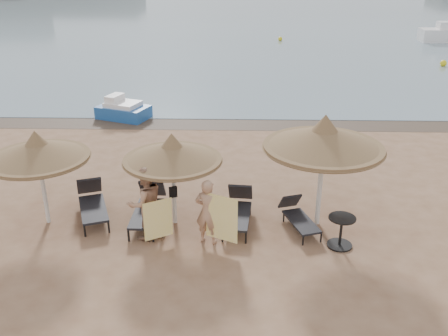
{
  "coord_description": "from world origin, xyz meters",
  "views": [
    {
      "loc": [
        1.57,
        -10.57,
        6.8
      ],
      "look_at": [
        1.25,
        1.2,
        1.6
      ],
      "focal_mm": 40.0,
      "sensor_mm": 36.0,
      "label": 1
    }
  ],
  "objects_px": {
    "side_table": "(341,233)",
    "lounger_near_left": "(148,206)",
    "pedal_boat": "(123,110)",
    "lounger_near_right": "(238,209)",
    "person_right": "(208,207)",
    "palapa_right": "(324,138)",
    "palapa_left": "(37,151)",
    "palapa_center": "(172,153)",
    "lounger_far_left": "(92,202)",
    "lounger_far_right": "(298,216)",
    "person_left": "(145,198)"
  },
  "relations": [
    {
      "from": "palapa_center",
      "to": "palapa_right",
      "type": "height_order",
      "value": "palapa_right"
    },
    {
      "from": "palapa_center",
      "to": "palapa_right",
      "type": "distance_m",
      "value": 3.84
    },
    {
      "from": "palapa_center",
      "to": "person_left",
      "type": "distance_m",
      "value": 1.33
    },
    {
      "from": "palapa_right",
      "to": "person_left",
      "type": "relative_size",
      "value": 1.36
    },
    {
      "from": "person_right",
      "to": "pedal_boat",
      "type": "bearing_deg",
      "value": -52.02
    },
    {
      "from": "lounger_near_right",
      "to": "lounger_near_left",
      "type": "bearing_deg",
      "value": -175.79
    },
    {
      "from": "person_right",
      "to": "person_left",
      "type": "bearing_deg",
      "value": 7.69
    },
    {
      "from": "lounger_near_left",
      "to": "pedal_boat",
      "type": "height_order",
      "value": "pedal_boat"
    },
    {
      "from": "palapa_left",
      "to": "pedal_boat",
      "type": "height_order",
      "value": "palapa_left"
    },
    {
      "from": "person_right",
      "to": "side_table",
      "type": "bearing_deg",
      "value": -166.88
    },
    {
      "from": "palapa_left",
      "to": "person_left",
      "type": "bearing_deg",
      "value": -13.82
    },
    {
      "from": "person_left",
      "to": "pedal_boat",
      "type": "height_order",
      "value": "person_left"
    },
    {
      "from": "lounger_near_left",
      "to": "lounger_near_right",
      "type": "xyz_separation_m",
      "value": [
        2.43,
        -0.05,
        -0.02
      ]
    },
    {
      "from": "side_table",
      "to": "pedal_boat",
      "type": "distance_m",
      "value": 12.54
    },
    {
      "from": "side_table",
      "to": "lounger_near_left",
      "type": "bearing_deg",
      "value": 166.64
    },
    {
      "from": "lounger_near_right",
      "to": "lounger_far_right",
      "type": "relative_size",
      "value": 1.17
    },
    {
      "from": "palapa_left",
      "to": "lounger_far_left",
      "type": "height_order",
      "value": "palapa_left"
    },
    {
      "from": "lounger_far_right",
      "to": "palapa_right",
      "type": "bearing_deg",
      "value": 0.58
    },
    {
      "from": "lounger_near_left",
      "to": "side_table",
      "type": "xyz_separation_m",
      "value": [
        4.96,
        -1.18,
        -0.03
      ]
    },
    {
      "from": "palapa_center",
      "to": "lounger_far_right",
      "type": "bearing_deg",
      "value": -2.28
    },
    {
      "from": "side_table",
      "to": "person_left",
      "type": "bearing_deg",
      "value": 176.62
    },
    {
      "from": "side_table",
      "to": "palapa_center",
      "type": "bearing_deg",
      "value": 166.05
    },
    {
      "from": "lounger_far_right",
      "to": "person_left",
      "type": "xyz_separation_m",
      "value": [
        -3.89,
        -0.63,
        0.8
      ]
    },
    {
      "from": "palapa_left",
      "to": "side_table",
      "type": "relative_size",
      "value": 3.26
    },
    {
      "from": "pedal_boat",
      "to": "lounger_near_left",
      "type": "bearing_deg",
      "value": -52.56
    },
    {
      "from": "lounger_far_left",
      "to": "side_table",
      "type": "xyz_separation_m",
      "value": [
        6.55,
        -1.39,
        -0.02
      ]
    },
    {
      "from": "lounger_far_right",
      "to": "person_left",
      "type": "bearing_deg",
      "value": 171.02
    },
    {
      "from": "palapa_center",
      "to": "side_table",
      "type": "bearing_deg",
      "value": -13.95
    },
    {
      "from": "palapa_right",
      "to": "palapa_left",
      "type": "bearing_deg",
      "value": -178.99
    },
    {
      "from": "person_left",
      "to": "palapa_left",
      "type": "bearing_deg",
      "value": -45.94
    },
    {
      "from": "lounger_near_right",
      "to": "pedal_boat",
      "type": "relative_size",
      "value": 0.82
    },
    {
      "from": "person_right",
      "to": "lounger_far_right",
      "type": "bearing_deg",
      "value": -145.75
    },
    {
      "from": "lounger_near_right",
      "to": "person_left",
      "type": "xyz_separation_m",
      "value": [
        -2.31,
        -0.85,
        0.74
      ]
    },
    {
      "from": "lounger_near_right",
      "to": "person_right",
      "type": "bearing_deg",
      "value": -120.76
    },
    {
      "from": "lounger_near_left",
      "to": "lounger_near_right",
      "type": "height_order",
      "value": "lounger_near_left"
    },
    {
      "from": "palapa_right",
      "to": "person_left",
      "type": "xyz_separation_m",
      "value": [
        -4.44,
        -0.82,
        -1.31
      ]
    },
    {
      "from": "palapa_left",
      "to": "palapa_right",
      "type": "bearing_deg",
      "value": 1.01
    },
    {
      "from": "lounger_far_left",
      "to": "lounger_near_left",
      "type": "relative_size",
      "value": 1.02
    },
    {
      "from": "person_right",
      "to": "lounger_far_left",
      "type": "bearing_deg",
      "value": -6.94
    },
    {
      "from": "palapa_left",
      "to": "lounger_near_left",
      "type": "xyz_separation_m",
      "value": [
        2.7,
        0.2,
        -1.67
      ]
    },
    {
      "from": "person_left",
      "to": "palapa_right",
      "type": "bearing_deg",
      "value": 158.34
    },
    {
      "from": "lounger_far_right",
      "to": "lounger_near_right",
      "type": "bearing_deg",
      "value": 154.14
    },
    {
      "from": "palapa_right",
      "to": "lounger_far_right",
      "type": "distance_m",
      "value": 2.19
    },
    {
      "from": "palapa_right",
      "to": "side_table",
      "type": "height_order",
      "value": "palapa_right"
    },
    {
      "from": "person_left",
      "to": "pedal_boat",
      "type": "relative_size",
      "value": 0.92
    },
    {
      "from": "pedal_boat",
      "to": "person_right",
      "type": "bearing_deg",
      "value": -45.63
    },
    {
      "from": "lounger_far_left",
      "to": "lounger_near_right",
      "type": "bearing_deg",
      "value": -23.82
    },
    {
      "from": "palapa_center",
      "to": "lounger_far_left",
      "type": "distance_m",
      "value": 2.86
    },
    {
      "from": "palapa_left",
      "to": "side_table",
      "type": "distance_m",
      "value": 7.91
    },
    {
      "from": "lounger_near_right",
      "to": "palapa_right",
      "type": "bearing_deg",
      "value": 4.63
    }
  ]
}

